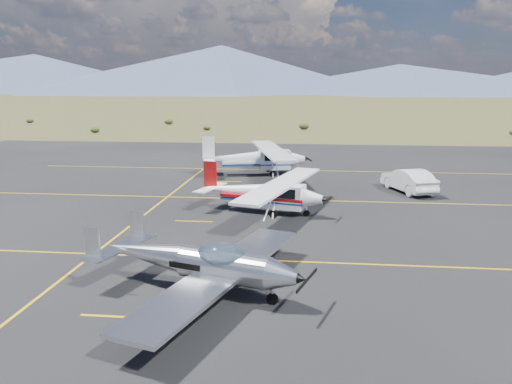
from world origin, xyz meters
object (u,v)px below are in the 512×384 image
(aircraft_plain, at_px, (256,158))
(sedan, at_px, (408,180))
(aircraft_low_wing, at_px, (202,263))
(aircraft_cessna, at_px, (263,191))

(aircraft_plain, height_order, sedan, aircraft_plain)
(aircraft_plain, distance_m, sedan, 12.02)
(aircraft_low_wing, xyz_separation_m, aircraft_cessna, (1.02, 11.15, 0.13))
(aircraft_low_wing, relative_size, aircraft_plain, 0.84)
(aircraft_low_wing, height_order, aircraft_plain, aircraft_plain)
(aircraft_cessna, height_order, sedan, aircraft_cessna)
(aircraft_low_wing, distance_m, aircraft_cessna, 11.20)
(aircraft_low_wing, distance_m, sedan, 20.32)
(aircraft_low_wing, xyz_separation_m, aircraft_plain, (-0.64, 23.00, 0.31))
(aircraft_plain, bearing_deg, aircraft_cessna, -95.76)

